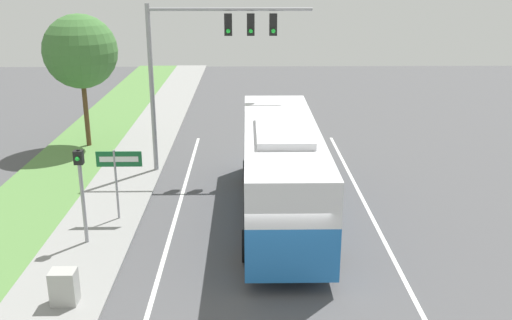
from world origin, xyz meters
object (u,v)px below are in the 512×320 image
Objects in this scene: signal_gantry at (204,51)px; street_sign at (118,169)px; bus at (281,165)px; utility_cabinet at (64,287)px; pedestrian_signal at (81,182)px.

street_sign is (-2.72, -5.36, -3.42)m from signal_gantry.
utility_cabinet is (-6.09, -5.90, -1.39)m from bus.
signal_gantry reaches higher than bus.
utility_cabinet is at bearing -83.77° from pedestrian_signal.
signal_gantry reaches higher than utility_cabinet.
bus is 8.59m from utility_cabinet.
street_sign is 5.72m from utility_cabinet.
signal_gantry reaches higher than street_sign.
street_sign is at bearing -116.90° from signal_gantry.
utility_cabinet is at bearing -93.60° from street_sign.
pedestrian_signal is 2.06m from street_sign.
pedestrian_signal is 3.40× the size of utility_cabinet.
pedestrian_signal is at bearing -160.85° from bus.
signal_gantry is 12.30m from utility_cabinet.
pedestrian_signal is (-3.46, -7.26, -3.19)m from signal_gantry.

